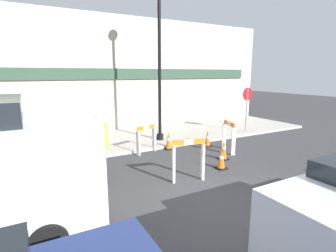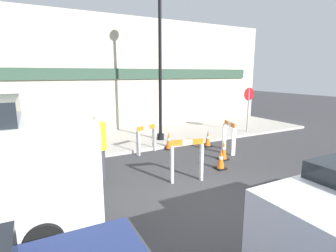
# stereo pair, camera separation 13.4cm
# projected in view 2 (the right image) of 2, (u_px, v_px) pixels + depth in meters

# --- Properties ---
(ground_plane) EXTENTS (60.00, 60.00, 0.00)m
(ground_plane) POSITION_uv_depth(u_px,v_px,m) (226.00, 205.00, 5.70)
(ground_plane) COLOR #38383A
(sidewalk_slab) EXTENTS (18.00, 3.80, 0.11)m
(sidewalk_slab) POSITION_uv_depth(u_px,v_px,m) (128.00, 139.00, 11.24)
(sidewalk_slab) COLOR #ADA89E
(sidewalk_slab) RESTS_ON ground_plane
(storefront_facade) EXTENTS (18.00, 0.22, 5.50)m
(storefront_facade) POSITION_uv_depth(u_px,v_px,m) (113.00, 75.00, 12.43)
(storefront_facade) COLOR #BCB29E
(storefront_facade) RESTS_ON ground_plane
(streetlamp_post) EXTENTS (0.44, 0.44, 6.36)m
(streetlamp_post) POSITION_uv_depth(u_px,v_px,m) (160.00, 39.00, 10.16)
(streetlamp_post) COLOR black
(streetlamp_post) RESTS_ON sidewalk_slab
(stop_sign) EXTENTS (0.60, 0.06, 2.07)m
(stop_sign) POSITION_uv_depth(u_px,v_px,m) (248.00, 102.00, 12.14)
(stop_sign) COLOR gray
(stop_sign) RESTS_ON sidewalk_slab
(barricade_0) EXTENTS (0.88, 0.34, 1.15)m
(barricade_0) POSITION_uv_depth(u_px,v_px,m) (187.00, 159.00, 6.85)
(barricade_0) COLOR white
(barricade_0) RESTS_ON ground_plane
(barricade_1) EXTENTS (0.39, 0.87, 1.12)m
(barricade_1) POSITION_uv_depth(u_px,v_px,m) (229.00, 136.00, 9.45)
(barricade_1) COLOR white
(barricade_1) RESTS_ON ground_plane
(barricade_2) EXTENTS (0.84, 0.41, 1.01)m
(barricade_2) POSITION_uv_depth(u_px,v_px,m) (146.00, 138.00, 9.36)
(barricade_2) COLOR white
(barricade_2) RESTS_ON ground_plane
(traffic_cone_0) EXTENTS (0.30, 0.30, 0.59)m
(traffic_cone_0) POSITION_uv_depth(u_px,v_px,m) (98.00, 154.00, 8.34)
(traffic_cone_0) COLOR black
(traffic_cone_0) RESTS_ON ground_plane
(traffic_cone_1) EXTENTS (0.30, 0.30, 0.61)m
(traffic_cone_1) POSITION_uv_depth(u_px,v_px,m) (221.00, 160.00, 7.81)
(traffic_cone_1) COLOR black
(traffic_cone_1) RESTS_ON ground_plane
(traffic_cone_2) EXTENTS (0.30, 0.30, 0.63)m
(traffic_cone_2) POSITION_uv_depth(u_px,v_px,m) (208.00, 139.00, 10.25)
(traffic_cone_2) COLOR black
(traffic_cone_2) RESTS_ON ground_plane
(traffic_cone_3) EXTENTS (0.30, 0.30, 0.69)m
(traffic_cone_3) POSITION_uv_depth(u_px,v_px,m) (224.00, 150.00, 8.65)
(traffic_cone_3) COLOR black
(traffic_cone_3) RESTS_ON ground_plane
(traffic_cone_4) EXTENTS (0.30, 0.30, 0.67)m
(traffic_cone_4) POSITION_uv_depth(u_px,v_px,m) (169.00, 141.00, 9.87)
(traffic_cone_4) COLOR black
(traffic_cone_4) RESTS_ON ground_plane
(person_worker) EXTENTS (0.48, 0.48, 1.78)m
(person_worker) POSITION_uv_depth(u_px,v_px,m) (99.00, 146.00, 6.90)
(person_worker) COLOR #33333D
(person_worker) RESTS_ON ground_plane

